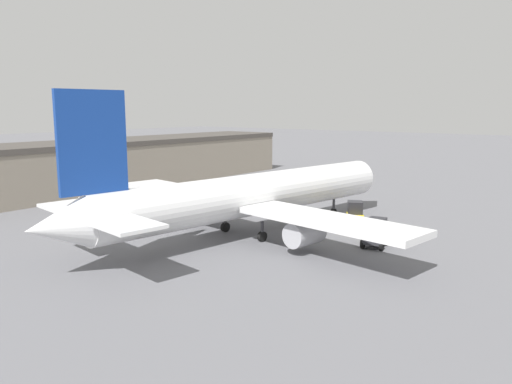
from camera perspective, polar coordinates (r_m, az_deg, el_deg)
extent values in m
plane|color=slate|center=(46.12, 0.00, -4.75)|extent=(400.00, 400.00, 0.00)
cube|color=gray|center=(75.54, -16.12, 2.86)|extent=(64.36, 10.94, 6.20)
cube|color=#47423D|center=(75.24, -16.25, 5.47)|extent=(64.36, 11.16, 0.70)
cylinder|color=silver|center=(45.35, 0.00, -0.23)|extent=(32.64, 8.35, 3.77)
cone|color=silver|center=(58.92, 12.50, 1.80)|extent=(3.51, 4.08, 3.69)
cone|color=silver|center=(35.43, -21.84, -3.70)|extent=(4.61, 4.13, 3.58)
cube|color=silver|center=(51.68, -8.65, 0.12)|extent=(6.34, 15.70, 0.50)
cube|color=silver|center=(38.05, 8.24, -3.24)|extent=(6.34, 15.70, 0.50)
cylinder|color=#ADADB2|center=(50.11, -7.09, -1.77)|extent=(3.37, 2.42, 2.00)
cylinder|color=#ADADB2|center=(39.78, 5.58, -4.70)|extent=(3.37, 2.42, 2.00)
cube|color=navy|center=(35.80, -18.18, 5.42)|extent=(4.95, 1.06, 7.07)
cube|color=silver|center=(40.16, -20.41, -1.57)|extent=(4.00, 4.96, 0.24)
cube|color=silver|center=(32.87, -14.55, -3.63)|extent=(4.00, 4.96, 0.24)
cylinder|color=#38383D|center=(54.49, 8.87, -1.67)|extent=(0.28, 0.28, 1.80)
cylinder|color=black|center=(54.59, 8.85, -2.24)|extent=(0.74, 0.45, 0.70)
cylinder|color=#38383D|center=(43.10, 0.71, -4.53)|extent=(0.28, 0.28, 1.80)
cylinder|color=black|center=(43.21, 0.71, -5.11)|extent=(0.94, 0.47, 0.90)
cylinder|color=#38383D|center=(46.61, -3.53, -3.47)|extent=(0.28, 0.28, 1.80)
cylinder|color=black|center=(46.71, -3.53, -4.01)|extent=(0.94, 0.47, 0.90)
cylinder|color=#1E2338|center=(53.63, 10.80, -2.46)|extent=(0.26, 0.26, 0.79)
cylinder|color=yellow|center=(53.49, 10.82, -1.71)|extent=(0.36, 0.36, 0.62)
sphere|color=tan|center=(53.41, 10.83, -1.26)|extent=(0.23, 0.23, 0.23)
cube|color=yellow|center=(48.84, 11.31, -3.12)|extent=(3.66, 3.05, 0.84)
cube|color=black|center=(49.55, 11.26, -1.73)|extent=(1.98, 1.94, 1.20)
cylinder|color=black|center=(50.15, 12.06, -3.31)|extent=(0.85, 0.67, 0.83)
cylinder|color=black|center=(50.02, 10.31, -3.28)|extent=(0.85, 0.67, 0.83)
cylinder|color=black|center=(47.87, 12.32, -3.93)|extent=(0.85, 0.67, 0.83)
cylinder|color=black|center=(47.73, 10.49, -3.90)|extent=(0.85, 0.67, 0.83)
cube|color=#2D2D33|center=(42.68, 13.44, -5.07)|extent=(2.78, 2.00, 0.79)
cube|color=black|center=(43.13, 13.71, -3.61)|extent=(1.36, 1.57, 1.13)
cube|color=#333333|center=(42.02, 13.34, -3.90)|extent=(1.76, 1.36, 0.63)
cylinder|color=black|center=(43.46, 14.68, -5.40)|extent=(0.86, 0.43, 0.82)
cylinder|color=black|center=(43.79, 12.71, -5.20)|extent=(0.86, 0.43, 0.82)
cylinder|color=black|center=(41.78, 14.16, -5.97)|extent=(0.86, 0.43, 0.82)
cylinder|color=black|center=(42.13, 12.11, -5.77)|extent=(0.86, 0.43, 0.82)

